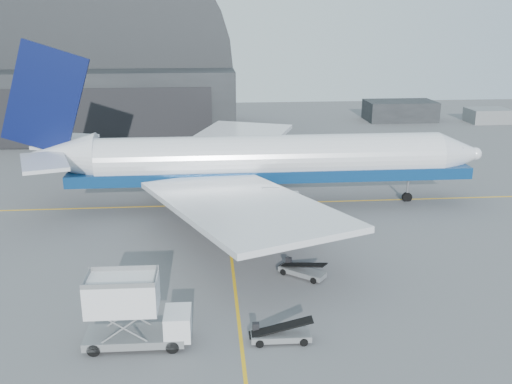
{
  "coord_description": "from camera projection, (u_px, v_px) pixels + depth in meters",
  "views": [
    {
      "loc": [
        -1.92,
        -42.32,
        20.83
      ],
      "look_at": [
        2.68,
        10.07,
        4.5
      ],
      "focal_mm": 40.0,
      "sensor_mm": 36.0,
      "label": 1
    }
  ],
  "objects": [
    {
      "name": "traffic_cone",
      "position": [
        258.0,
        243.0,
        53.84
      ],
      "size": [
        0.32,
        0.32,
        0.47
      ],
      "color": "#E03907",
      "rests_on": "ground"
    },
    {
      "name": "pushback_tug",
      "position": [
        265.0,
        231.0,
        55.36
      ],
      "size": [
        4.77,
        3.37,
        2.01
      ],
      "rotation": [
        0.0,
        0.0,
        -0.22
      ],
      "color": "black",
      "rests_on": "ground"
    },
    {
      "name": "hangar",
      "position": [
        95.0,
        80.0,
        103.72
      ],
      "size": [
        50.0,
        28.3,
        28.0
      ],
      "color": "black",
      "rests_on": "ground"
    },
    {
      "name": "ground",
      "position": [
        234.0,
        282.0,
        46.6
      ],
      "size": [
        200.0,
        200.0,
        0.0
      ],
      "primitive_type": "plane",
      "color": "#565659",
      "rests_on": "ground"
    },
    {
      "name": "belt_loader_a",
      "position": [
        280.0,
        334.0,
        37.95
      ],
      "size": [
        4.29,
        1.58,
        1.63
      ],
      "rotation": [
        0.0,
        0.0,
        -0.02
      ],
      "color": "slate",
      "rests_on": "ground"
    },
    {
      "name": "catering_truck",
      "position": [
        133.0,
        312.0,
        36.99
      ],
      "size": [
        6.98,
        2.79,
        4.77
      ],
      "rotation": [
        0.0,
        0.0,
        -0.02
      ],
      "color": "slate",
      "rests_on": "ground"
    },
    {
      "name": "belt_loader_b",
      "position": [
        302.0,
        271.0,
        47.44
      ],
      "size": [
        3.93,
        3.55,
        1.61
      ],
      "rotation": [
        0.0,
        0.0,
        -0.68
      ],
      "color": "slate",
      "rests_on": "ground"
    },
    {
      "name": "airliner",
      "position": [
        252.0,
        161.0,
        63.72
      ],
      "size": [
        53.37,
        51.75,
        18.73
      ],
      "color": "white",
      "rests_on": "ground"
    },
    {
      "name": "distant_bldg_a",
      "position": [
        399.0,
        120.0,
        118.27
      ],
      "size": [
        14.0,
        8.0,
        4.0
      ],
      "primitive_type": "cube",
      "color": "black",
      "rests_on": "ground"
    },
    {
      "name": "taxi_lines",
      "position": [
        228.0,
        227.0,
        58.65
      ],
      "size": [
        80.0,
        42.12,
        0.02
      ],
      "color": "#EDAF16",
      "rests_on": "ground"
    },
    {
      "name": "distant_bldg_b",
      "position": [
        487.0,
        122.0,
        115.88
      ],
      "size": [
        8.0,
        6.0,
        2.8
      ],
      "primitive_type": "cube",
      "color": "slate",
      "rests_on": "ground"
    }
  ]
}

